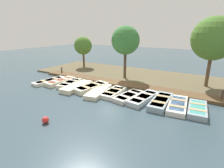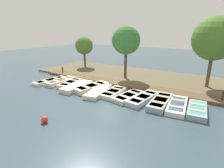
{
  "view_description": "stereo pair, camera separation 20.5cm",
  "coord_description": "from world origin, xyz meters",
  "px_view_note": "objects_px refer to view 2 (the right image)",
  "views": [
    {
      "loc": [
        13.27,
        7.83,
        5.22
      ],
      "look_at": [
        0.62,
        0.35,
        0.65
      ],
      "focal_mm": 28.0,
      "sensor_mm": 36.0,
      "label": 1
    },
    {
      "loc": [
        13.16,
        8.01,
        5.22
      ],
      "look_at": [
        0.62,
        0.35,
        0.65
      ],
      "focal_mm": 28.0,
      "sensor_mm": 36.0,
      "label": 2
    }
  ],
  "objects_px": {
    "rowboat_4": "(91,87)",
    "rowboat_11": "(197,110)",
    "rowboat_2": "(70,83)",
    "rowboat_0": "(50,81)",
    "rowboat_7": "(128,96)",
    "rowboat_3": "(77,86)",
    "mooring_post_far": "(223,97)",
    "rowboat_10": "(177,105)",
    "park_tree_far_left": "(84,46)",
    "park_tree_left": "(126,41)",
    "rowboat_5": "(99,91)",
    "rowboat_9": "(160,102)",
    "rowboat_6": "(113,92)",
    "rowboat_1": "(61,81)",
    "rowboat_8": "(143,98)",
    "buoy": "(44,119)",
    "mooring_post_near": "(63,71)",
    "park_tree_center": "(215,39)"
  },
  "relations": [
    {
      "from": "rowboat_6",
      "to": "buoy",
      "type": "bearing_deg",
      "value": -9.7
    },
    {
      "from": "buoy",
      "to": "mooring_post_far",
      "type": "bearing_deg",
      "value": 135.05
    },
    {
      "from": "rowboat_7",
      "to": "rowboat_3",
      "type": "bearing_deg",
      "value": -76.16
    },
    {
      "from": "rowboat_10",
      "to": "park_tree_far_left",
      "type": "bearing_deg",
      "value": -122.48
    },
    {
      "from": "rowboat_7",
      "to": "park_tree_left",
      "type": "distance_m",
      "value": 6.91
    },
    {
      "from": "rowboat_0",
      "to": "mooring_post_far",
      "type": "height_order",
      "value": "mooring_post_far"
    },
    {
      "from": "rowboat_9",
      "to": "park_tree_far_left",
      "type": "xyz_separation_m",
      "value": [
        -7.23,
        -13.1,
        2.88
      ]
    },
    {
      "from": "rowboat_5",
      "to": "rowboat_10",
      "type": "bearing_deg",
      "value": 83.17
    },
    {
      "from": "rowboat_11",
      "to": "park_tree_far_left",
      "type": "relative_size",
      "value": 0.67
    },
    {
      "from": "rowboat_6",
      "to": "rowboat_4",
      "type": "bearing_deg",
      "value": -90.87
    },
    {
      "from": "rowboat_8",
      "to": "rowboat_11",
      "type": "distance_m",
      "value": 3.77
    },
    {
      "from": "mooring_post_far",
      "to": "rowboat_6",
      "type": "bearing_deg",
      "value": -70.63
    },
    {
      "from": "rowboat_5",
      "to": "rowboat_9",
      "type": "relative_size",
      "value": 1.07
    },
    {
      "from": "rowboat_3",
      "to": "park_tree_far_left",
      "type": "xyz_separation_m",
      "value": [
        -7.69,
        -5.45,
        2.88
      ]
    },
    {
      "from": "rowboat_0",
      "to": "rowboat_7",
      "type": "distance_m",
      "value": 8.95
    },
    {
      "from": "rowboat_0",
      "to": "buoy",
      "type": "xyz_separation_m",
      "value": [
        5.79,
        6.43,
        0.04
      ]
    },
    {
      "from": "rowboat_5",
      "to": "rowboat_7",
      "type": "xyz_separation_m",
      "value": [
        -0.28,
        2.72,
        -0.01
      ]
    },
    {
      "from": "rowboat_2",
      "to": "park_tree_center",
      "type": "xyz_separation_m",
      "value": [
        -5.93,
        11.52,
        4.29
      ]
    },
    {
      "from": "park_tree_left",
      "to": "park_tree_center",
      "type": "bearing_deg",
      "value": 98.2
    },
    {
      "from": "rowboat_2",
      "to": "rowboat_4",
      "type": "height_order",
      "value": "rowboat_4"
    },
    {
      "from": "rowboat_2",
      "to": "rowboat_1",
      "type": "bearing_deg",
      "value": -99.1
    },
    {
      "from": "rowboat_2",
      "to": "mooring_post_far",
      "type": "height_order",
      "value": "mooring_post_far"
    },
    {
      "from": "rowboat_6",
      "to": "rowboat_7",
      "type": "height_order",
      "value": "rowboat_6"
    },
    {
      "from": "rowboat_10",
      "to": "mooring_post_far",
      "type": "bearing_deg",
      "value": 129.62
    },
    {
      "from": "rowboat_3",
      "to": "mooring_post_near",
      "type": "bearing_deg",
      "value": -123.91
    },
    {
      "from": "rowboat_5",
      "to": "park_tree_far_left",
      "type": "height_order",
      "value": "park_tree_far_left"
    },
    {
      "from": "park_tree_left",
      "to": "rowboat_3",
      "type": "bearing_deg",
      "value": -24.0
    },
    {
      "from": "buoy",
      "to": "park_tree_far_left",
      "type": "bearing_deg",
      "value": -148.88
    },
    {
      "from": "rowboat_1",
      "to": "rowboat_4",
      "type": "height_order",
      "value": "rowboat_4"
    },
    {
      "from": "rowboat_4",
      "to": "rowboat_11",
      "type": "height_order",
      "value": "rowboat_4"
    },
    {
      "from": "park_tree_far_left",
      "to": "rowboat_9",
      "type": "bearing_deg",
      "value": 61.11
    },
    {
      "from": "rowboat_1",
      "to": "rowboat_2",
      "type": "relative_size",
      "value": 1.06
    },
    {
      "from": "rowboat_11",
      "to": "park_tree_left",
      "type": "distance_m",
      "value": 9.95
    },
    {
      "from": "rowboat_4",
      "to": "park_tree_center",
      "type": "distance_m",
      "value": 11.52
    },
    {
      "from": "rowboat_4",
      "to": "rowboat_11",
      "type": "distance_m",
      "value": 8.79
    },
    {
      "from": "rowboat_10",
      "to": "rowboat_6",
      "type": "bearing_deg",
      "value": -95.01
    },
    {
      "from": "park_tree_far_left",
      "to": "park_tree_left",
      "type": "xyz_separation_m",
      "value": [
        2.48,
        7.77,
        1.06
      ]
    },
    {
      "from": "mooring_post_near",
      "to": "park_tree_left",
      "type": "relative_size",
      "value": 0.16
    },
    {
      "from": "rowboat_6",
      "to": "rowboat_9",
      "type": "height_order",
      "value": "rowboat_9"
    },
    {
      "from": "rowboat_1",
      "to": "rowboat_8",
      "type": "height_order",
      "value": "rowboat_1"
    },
    {
      "from": "rowboat_7",
      "to": "rowboat_8",
      "type": "height_order",
      "value": "rowboat_8"
    },
    {
      "from": "rowboat_1",
      "to": "mooring_post_near",
      "type": "distance_m",
      "value": 3.85
    },
    {
      "from": "rowboat_2",
      "to": "rowboat_0",
      "type": "bearing_deg",
      "value": -92.7
    },
    {
      "from": "mooring_post_far",
      "to": "buoy",
      "type": "xyz_separation_m",
      "value": [
        8.88,
        -8.86,
        -0.27
      ]
    },
    {
      "from": "rowboat_8",
      "to": "rowboat_7",
      "type": "bearing_deg",
      "value": -75.16
    },
    {
      "from": "rowboat_6",
      "to": "park_tree_center",
      "type": "xyz_separation_m",
      "value": [
        -5.92,
        6.6,
        4.31
      ]
    },
    {
      "from": "rowboat_4",
      "to": "park_tree_far_left",
      "type": "relative_size",
      "value": 0.82
    },
    {
      "from": "rowboat_9",
      "to": "buoy",
      "type": "bearing_deg",
      "value": -41.11
    },
    {
      "from": "rowboat_5",
      "to": "mooring_post_near",
      "type": "bearing_deg",
      "value": -123.47
    },
    {
      "from": "rowboat_11",
      "to": "park_tree_far_left",
      "type": "xyz_separation_m",
      "value": [
        -7.26,
        -15.55,
        2.9
      ]
    }
  ]
}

